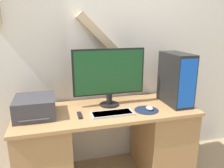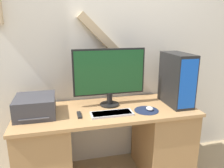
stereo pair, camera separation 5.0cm
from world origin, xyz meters
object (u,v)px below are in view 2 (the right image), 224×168
object	(u,v)px
mouse	(150,108)
printer	(35,106)
keyboard	(112,113)
computer_tower	(177,79)
remote_control	(79,115)
monitor	(109,74)

from	to	relation	value
mouse	printer	xyz separation A→B (m)	(-1.02, 0.14, 0.06)
keyboard	mouse	distance (m)	0.37
keyboard	mouse	size ratio (longest dim) A/B	4.63
computer_tower	keyboard	bearing A→B (deg)	-170.72
printer	keyboard	bearing A→B (deg)	-13.05
remote_control	monitor	bearing A→B (deg)	31.55
mouse	remote_control	xyz separation A→B (m)	(-0.65, 0.03, -0.01)
keyboard	remote_control	world-z (taller)	keyboard
monitor	printer	bearing A→B (deg)	-172.89
monitor	mouse	world-z (taller)	monitor
mouse	printer	bearing A→B (deg)	171.96
printer	remote_control	distance (m)	0.39
mouse	printer	world-z (taller)	printer
monitor	mouse	size ratio (longest dim) A/B	8.59
monitor	keyboard	xyz separation A→B (m)	(-0.04, -0.24, -0.31)
monitor	keyboard	bearing A→B (deg)	-98.41
monitor	remote_control	bearing A→B (deg)	-148.45
keyboard	printer	world-z (taller)	printer
keyboard	remote_control	size ratio (longest dim) A/B	2.77
printer	remote_control	size ratio (longest dim) A/B	2.66
keyboard	remote_control	bearing A→B (deg)	171.73
printer	computer_tower	bearing A→B (deg)	-1.69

